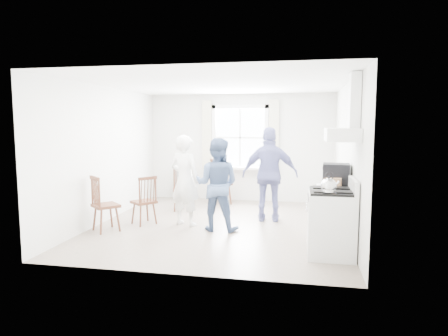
% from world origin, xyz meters
% --- Properties ---
extents(room_shell, '(4.62, 5.12, 2.64)m').
position_xyz_m(room_shell, '(0.00, 0.00, 1.30)').
color(room_shell, gray).
rests_on(room_shell, ground).
extents(window_assembly, '(1.88, 0.24, 1.70)m').
position_xyz_m(window_assembly, '(0.00, 2.45, 1.46)').
color(window_assembly, white).
rests_on(window_assembly, room_shell).
extents(range_hood, '(0.45, 0.76, 0.94)m').
position_xyz_m(range_hood, '(2.07, -1.35, 1.90)').
color(range_hood, white).
rests_on(range_hood, room_shell).
extents(shelf_unit, '(0.40, 0.30, 0.80)m').
position_xyz_m(shelf_unit, '(-1.40, 2.33, 0.40)').
color(shelf_unit, slate).
rests_on(shelf_unit, ground).
extents(gas_stove, '(0.68, 0.76, 1.12)m').
position_xyz_m(gas_stove, '(1.91, -1.35, 0.48)').
color(gas_stove, silver).
rests_on(gas_stove, ground).
extents(kettle, '(0.21, 0.21, 0.30)m').
position_xyz_m(kettle, '(1.84, -1.60, 1.05)').
color(kettle, silver).
rests_on(kettle, gas_stove).
extents(low_cabinet, '(0.50, 0.55, 0.90)m').
position_xyz_m(low_cabinet, '(1.98, -0.65, 0.45)').
color(low_cabinet, white).
rests_on(low_cabinet, ground).
extents(stereo_stack, '(0.43, 0.39, 0.36)m').
position_xyz_m(stereo_stack, '(2.02, -0.65, 1.08)').
color(stereo_stack, black).
rests_on(stereo_stack, low_cabinet).
extents(cardboard_box, '(0.29, 0.23, 0.16)m').
position_xyz_m(cardboard_box, '(1.95, -0.86, 0.98)').
color(cardboard_box, '#A87851').
rests_on(cardboard_box, low_cabinet).
extents(windsor_chair_a, '(0.53, 0.52, 1.00)m').
position_xyz_m(windsor_chair_a, '(-1.03, 1.04, 0.61)').
color(windsor_chair_a, '#482517').
rests_on(windsor_chair_a, ground).
extents(windsor_chair_b, '(0.58, 0.58, 1.00)m').
position_xyz_m(windsor_chair_b, '(-1.97, -0.84, 0.61)').
color(windsor_chair_b, '#482517').
rests_on(windsor_chair_b, ground).
extents(windsor_chair_c, '(0.54, 0.54, 0.93)m').
position_xyz_m(windsor_chair_c, '(-1.35, -0.24, 0.57)').
color(windsor_chair_c, '#482517').
rests_on(windsor_chair_c, ground).
extents(person_left, '(0.79, 0.79, 1.69)m').
position_xyz_m(person_left, '(-0.64, -0.11, 0.84)').
color(person_left, white).
rests_on(person_left, ground).
extents(person_mid, '(0.85, 0.85, 1.64)m').
position_xyz_m(person_mid, '(0.01, -0.33, 0.82)').
color(person_mid, '#485E86').
rests_on(person_mid, ground).
extents(person_right, '(1.14, 1.14, 1.83)m').
position_xyz_m(person_right, '(0.88, 0.51, 0.91)').
color(person_right, navy).
rests_on(person_right, ground).
extents(potted_plant, '(0.20, 0.20, 0.31)m').
position_xyz_m(potted_plant, '(0.60, 2.36, 1.00)').
color(potted_plant, '#2E6931').
rests_on(potted_plant, window_assembly).
extents(windsor_chair_d, '(0.60, 0.60, 1.08)m').
position_xyz_m(windsor_chair_d, '(-0.48, 1.95, 0.66)').
color(windsor_chair_d, '#482517').
rests_on(windsor_chair_d, ground).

